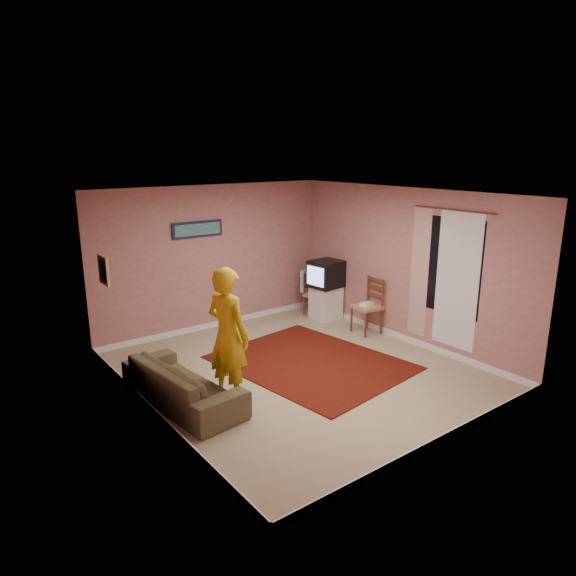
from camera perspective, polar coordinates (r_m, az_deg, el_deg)
ground at (r=7.72m, az=1.15°, el=-9.20°), size 5.00×5.00×0.00m
wall_back at (r=9.33m, az=-8.33°, el=3.32°), size 4.50×0.02×2.60m
wall_front at (r=5.63m, az=17.17°, el=-5.09°), size 4.50×0.02×2.60m
wall_left at (r=6.21m, az=-15.39°, el=-3.05°), size 0.02×5.00×2.60m
wall_right at (r=8.82m, az=12.80°, el=2.42°), size 0.02×5.00×2.60m
ceiling at (r=7.06m, az=1.26°, el=10.40°), size 4.50×5.00×0.02m
baseboard_back at (r=9.65m, az=-8.02°, el=-3.98°), size 4.50×0.02×0.10m
baseboard_front at (r=6.16m, az=16.17°, el=-16.05°), size 4.50×0.02×0.10m
baseboard_left at (r=6.70m, az=-14.55°, el=-13.26°), size 0.02×5.00×0.10m
baseboard_right at (r=9.16m, az=12.31°, el=-5.24°), size 0.02×5.00×0.10m
window at (r=8.24m, az=17.58°, el=2.28°), size 0.01×1.10×1.50m
curtain_sheer at (r=8.19m, az=18.26°, el=0.71°), size 0.01×0.75×2.10m
curtain_floral at (r=8.59m, az=14.40°, el=1.64°), size 0.01×0.35×2.10m
curtain_rod at (r=8.07m, az=17.88°, el=8.28°), size 0.02×1.40×0.02m
picture_back at (r=9.07m, az=-10.03°, el=6.44°), size 0.95×0.04×0.28m
picture_left at (r=7.62m, az=-19.79°, el=1.87°), size 0.04×0.38×0.42m
area_rug at (r=8.00m, az=2.58°, el=-8.26°), size 2.53×3.00×0.01m
tv_cabinet at (r=9.96m, az=4.21°, el=-1.62°), size 0.50×0.46×0.64m
crt_tv at (r=9.81m, az=4.25°, el=1.58°), size 0.64×0.58×0.51m
chair_a at (r=10.07m, az=3.10°, el=-0.24°), size 0.40×0.39×0.46m
dvd_player at (r=10.09m, az=3.09°, el=-0.54°), size 0.38×0.29×0.06m
blue_throw at (r=10.17m, az=2.42°, el=0.89°), size 0.43×0.05×0.45m
chair_b at (r=9.18m, az=8.78°, el=-1.35°), size 0.46×0.48×0.54m
game_console at (r=9.21m, az=8.77°, el=-1.79°), size 0.25×0.19×0.05m
sofa at (r=6.84m, az=-11.62°, el=-10.29°), size 0.95×1.98×0.56m
person at (r=6.59m, az=-6.67°, el=-5.26°), size 0.58×0.74×1.79m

